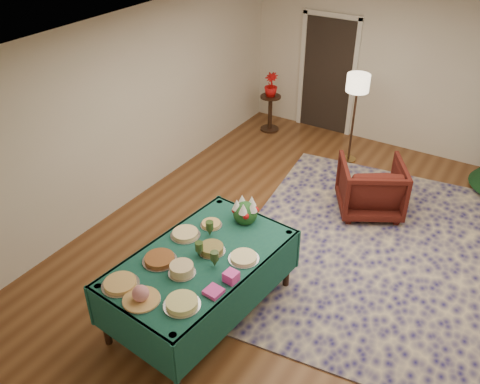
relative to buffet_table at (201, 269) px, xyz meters
The scene contains 23 objects.
room_shell 1.92m from the buffet_table, 64.39° to the left, with size 7.00×7.00×7.00m.
doorway 5.18m from the buffet_table, 99.25° to the left, with size 1.08×0.04×2.16m.
rug 2.45m from the buffet_table, 60.37° to the left, with size 3.20×4.20×0.02m, color #191552.
buffet_table is the anchor object (origin of this frame).
platter_0 0.87m from the buffet_table, 118.37° to the right, with size 0.37×0.37×0.05m.
platter_1 0.83m from the buffet_table, 96.82° to the right, with size 0.36×0.36×0.17m.
platter_2 0.72m from the buffet_table, 67.88° to the right, with size 0.35×0.35×0.07m.
platter_3 0.45m from the buffet_table, 139.11° to the right, with size 0.36×0.36×0.06m.
platter_4 0.36m from the buffet_table, 90.91° to the right, with size 0.28×0.28×0.11m.
platter_5 0.44m from the buffet_table, 148.74° to the left, with size 0.33×0.33×0.06m.
platter_6 0.24m from the buffet_table, 69.43° to the left, with size 0.29×0.29×0.08m.
platter_7 0.49m from the buffet_table, 27.76° to the left, with size 0.32×0.32×0.04m.
platter_8 0.58m from the buffet_table, 112.47° to the left, with size 0.25×0.25×0.04m.
goblet_0 0.45m from the buffet_table, 108.58° to the left, with size 0.08×0.08×0.19m.
goblet_1 0.34m from the buffet_table, 10.31° to the right, with size 0.08×0.08×0.19m.
goblet_2 0.26m from the buffet_table, 153.56° to the left, with size 0.08×0.08×0.19m.
napkin_stack 0.58m from the buffet_table, 40.74° to the right, with size 0.16×0.16×0.04m, color #DF3EA4.
gift_box 0.53m from the buffet_table, 15.37° to the right, with size 0.13×0.13×0.11m, color #FB45BC.
centerpiece 0.85m from the buffet_table, 85.31° to the left, with size 0.29×0.29×0.33m.
armchair 3.02m from the buffet_table, 73.43° to the left, with size 0.85×0.80×0.87m, color #45140E.
floor_lamp 4.22m from the buffet_table, 89.17° to the left, with size 0.36×0.36×1.50m.
side_table 4.80m from the buffet_table, 110.14° to the left, with size 0.38×0.38×0.68m.
potted_plant 4.79m from the buffet_table, 110.14° to the left, with size 0.24×0.43×0.24m, color red.
Camera 1 is at (1.72, -4.83, 4.19)m, focal length 38.00 mm.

